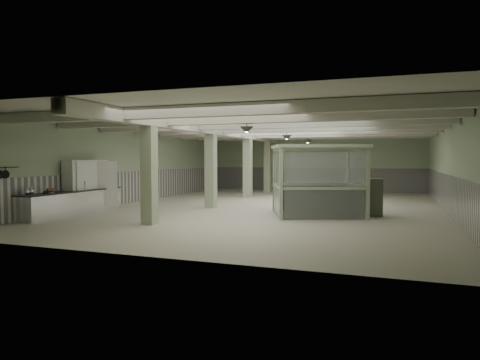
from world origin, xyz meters
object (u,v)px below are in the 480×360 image
(walkin_cooler, at_px, (87,187))
(filing_cabinet, at_px, (375,197))
(guard_booth, at_px, (318,168))
(prep_counter, at_px, (73,202))

(walkin_cooler, distance_m, filing_cabinet, 11.25)
(walkin_cooler, height_order, guard_booth, guard_booth)
(guard_booth, bearing_deg, filing_cabinet, -6.17)
(walkin_cooler, bearing_deg, guard_booth, 12.78)
(prep_counter, relative_size, filing_cabinet, 3.51)
(prep_counter, distance_m, guard_booth, 9.38)
(walkin_cooler, distance_m, guard_booth, 9.17)
(prep_counter, height_order, filing_cabinet, filing_cabinet)
(prep_counter, relative_size, guard_booth, 1.22)
(prep_counter, distance_m, filing_cabinet, 11.40)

